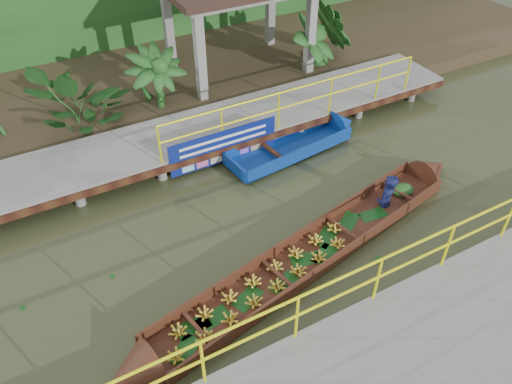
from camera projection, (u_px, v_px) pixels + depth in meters
ground at (250, 232)px, 10.84m from camera, size 80.00×80.00×0.00m
land_strip at (138, 80)px, 15.73m from camera, size 30.00×8.00×0.45m
far_dock at (188, 136)px, 12.84m from camera, size 16.00×2.06×1.66m
near_dock at (424, 356)px, 8.19m from camera, size 18.00×2.40×1.73m
vendor_boat at (321, 244)px, 10.26m from camera, size 9.41×2.85×2.03m
moored_blue_boat at (316, 136)px, 13.43m from camera, size 4.07×1.48×0.95m
blue_banner at (224, 146)px, 12.36m from camera, size 2.89×0.04×0.90m
tropical_plants at (149, 82)px, 13.50m from camera, size 14.27×1.27×1.58m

